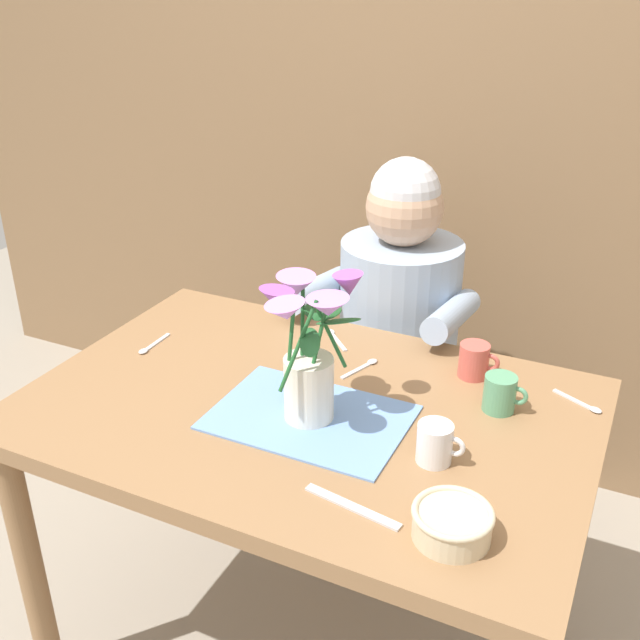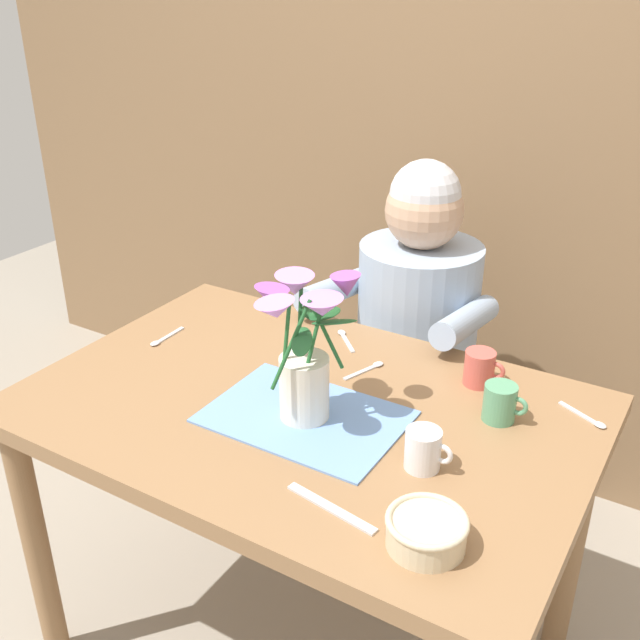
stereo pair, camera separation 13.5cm
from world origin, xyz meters
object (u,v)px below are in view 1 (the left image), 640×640
at_px(seated_person, 397,352).
at_px(dinner_knife, 352,507).
at_px(tea_cup, 475,361).
at_px(ceramic_bowl, 452,522).
at_px(coffee_cup, 435,443).
at_px(flower_vase, 309,350).
at_px(ceramic_mug, 500,393).

xyz_separation_m(seated_person, dinner_knife, (0.24, -0.88, 0.18)).
bearing_deg(tea_cup, seated_person, 131.46).
xyz_separation_m(ceramic_bowl, tea_cup, (-0.11, 0.53, 0.01)).
bearing_deg(coffee_cup, ceramic_bowl, -64.60).
distance_m(ceramic_bowl, dinner_knife, 0.18).
xyz_separation_m(flower_vase, ceramic_mug, (0.35, 0.20, -0.12)).
distance_m(seated_person, ceramic_mug, 0.64).
relative_size(dinner_knife, tea_cup, 2.04).
relative_size(ceramic_bowl, coffee_cup, 1.46).
bearing_deg(flower_vase, tea_cup, 50.46).
relative_size(seated_person, dinner_knife, 5.97).
bearing_deg(flower_vase, ceramic_mug, 30.00).
bearing_deg(ceramic_bowl, flower_vase, 149.57).
relative_size(seated_person, coffee_cup, 12.20).
distance_m(seated_person, coffee_cup, 0.79).
height_order(flower_vase, coffee_cup, flower_vase).
height_order(seated_person, tea_cup, seated_person).
height_order(dinner_knife, ceramic_mug, ceramic_mug).
height_order(flower_vase, tea_cup, flower_vase).
bearing_deg(dinner_knife, ceramic_mug, 79.03).
bearing_deg(tea_cup, ceramic_mug, -53.26).
height_order(ceramic_bowl, coffee_cup, coffee_cup).
bearing_deg(ceramic_mug, coffee_cup, -106.57).
distance_m(ceramic_mug, tea_cup, 0.14).
height_order(flower_vase, ceramic_bowl, flower_vase).
bearing_deg(coffee_cup, seated_person, 115.05).
distance_m(seated_person, flower_vase, 0.74).
relative_size(seated_person, ceramic_bowl, 8.35).
relative_size(coffee_cup, ceramic_mug, 1.00).
relative_size(coffee_cup, tea_cup, 1.00).
distance_m(ceramic_bowl, tea_cup, 0.54).
xyz_separation_m(flower_vase, tea_cup, (0.26, 0.32, -0.12)).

